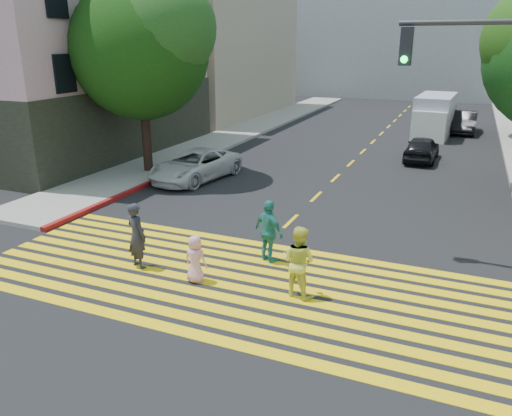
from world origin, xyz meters
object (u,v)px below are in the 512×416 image
Objects in this scene: tree_left at (142,42)px; silver_car at (442,111)px; dark_car_near at (422,148)px; dark_car_parked at (464,122)px; white_sedan at (195,165)px; pedestrian_woman at (298,261)px; pedestrian_child at (195,259)px; pedestrian_man at (137,236)px; pedestrian_extra at (269,232)px; white_van at (434,117)px.

tree_left is 25.04m from silver_car.
silver_car is (11.18, 21.85, -4.98)m from tree_left.
tree_left is 14.28m from dark_car_near.
dark_car_parked reaches higher than dark_car_near.
pedestrian_woman is at bearing -38.61° from white_sedan.
pedestrian_child is at bearing -50.02° from tree_left.
tree_left reaches higher than pedestrian_man.
pedestrian_extra is (3.07, 1.67, -0.02)m from pedestrian_man.
pedestrian_man is 3.49m from pedestrian_extra.
pedestrian_man is 16.89m from dark_car_near.
pedestrian_extra is 21.67m from white_van.
tree_left is 1.54× the size of white_van.
tree_left is 4.81× the size of pedestrian_extra.
tree_left is at bearing 62.60° from silver_car.
white_van is at bearing -127.44° from dark_car_parked.
pedestrian_man reaches higher than pedestrian_extra.
pedestrian_woman is 10.97m from white_sedan.
pedestrian_man is at bearing -1.71° from pedestrian_child.
dark_car_near is at bearing -87.00° from white_van.
dark_car_parked is (5.63, 25.55, 0.08)m from pedestrian_child.
silver_car is (1.38, 30.14, -0.16)m from pedestrian_woman.
silver_car is 0.89× the size of white_van.
pedestrian_child is 9.73m from white_sedan.
dark_car_parked is 2.89m from white_van.
white_sedan is at bearing -117.29° from white_van.
tree_left reaches higher than silver_car.
white_van reaches higher than pedestrian_woman.
pedestrian_man is 1.85m from pedestrian_child.
tree_left is 13.71m from pedestrian_woman.
white_sedan is at bearing -119.99° from dark_car_parked.
pedestrian_woman is 0.32× the size of white_van.
silver_car is at bearing -88.73° from dark_car_near.
pedestrian_extra is at bearing -94.05° from white_van.
white_van is (3.85, 23.33, 0.59)m from pedestrian_child.
tree_left reaches higher than white_van.
pedestrian_woman is 15.77m from dark_car_near.
dark_car_near is 0.88× the size of dark_car_parked.
pedestrian_man is at bearing 71.88° from dark_car_near.
pedestrian_child is 16.50m from dark_car_near.
pedestrian_woman is 0.41× the size of dark_car_parked.
pedestrian_woman reaches higher than white_sedan.
dark_car_parked is at bearing 108.58° from silver_car.
pedestrian_man is 0.39× the size of white_sedan.
tree_left is at bearing -12.60° from pedestrian_extra.
silver_car is 5.20m from dark_car_parked.
pedestrian_child is at bearing -101.03° from dark_car_parked.
pedestrian_man is at bearing 78.90° from silver_car.
white_van is (5.68, 23.18, 0.31)m from pedestrian_man.
pedestrian_child is 0.70× the size of pedestrian_extra.
pedestrian_extra is 0.38× the size of white_sedan.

